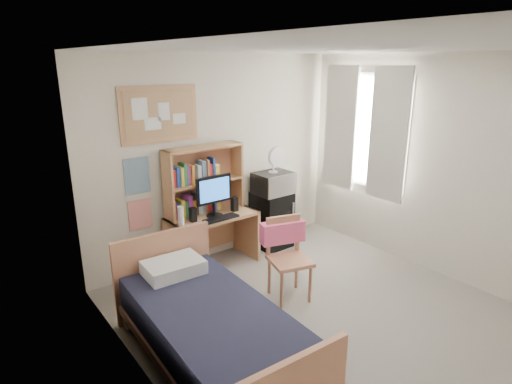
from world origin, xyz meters
TOP-DOWN VIEW (x-y plane):
  - floor at (0.00, 0.00)m, footprint 3.60×4.20m
  - ceiling at (0.00, 0.00)m, footprint 3.60×4.20m
  - wall_back at (0.00, 2.10)m, footprint 3.60×0.04m
  - wall_left at (-1.80, 0.00)m, footprint 0.04×4.20m
  - wall_right at (1.80, 0.00)m, footprint 0.04×4.20m
  - window_unit at (1.75, 1.20)m, footprint 0.10×1.40m
  - curtain_left at (1.72, 0.80)m, footprint 0.04×0.55m
  - curtain_right at (1.72, 1.60)m, footprint 0.04×0.55m
  - bulletin_board at (-0.78, 2.08)m, footprint 0.94×0.03m
  - poster_wave at (-1.10, 2.09)m, footprint 0.30×0.01m
  - poster_japan at (-1.10, 2.09)m, footprint 0.28×0.01m
  - desk at (-0.30, 1.80)m, footprint 1.11×0.58m
  - desk_chair at (-0.05, 0.63)m, footprint 0.56×0.56m
  - mini_fridge at (0.68, 1.84)m, footprint 0.47×0.47m
  - bed at (-1.28, 0.21)m, footprint 1.06×2.00m
  - hutch at (-0.30, 1.95)m, footprint 1.02×0.28m
  - monitor at (-0.30, 1.74)m, footprint 0.47×0.05m
  - keyboard at (-0.30, 1.60)m, footprint 0.45×0.15m
  - speaker_left at (-0.60, 1.73)m, footprint 0.07×0.07m
  - speaker_right at (0.00, 1.75)m, footprint 0.08×0.08m
  - water_bottle at (-0.78, 1.69)m, footprint 0.07×0.07m
  - hoodie at (0.01, 0.83)m, footprint 0.52×0.28m
  - microwave at (0.68, 1.82)m, footprint 0.51×0.39m
  - desk_fan at (0.68, 1.82)m, footprint 0.26×0.26m
  - pillow at (-1.25, 0.96)m, footprint 0.56×0.40m

SIDE VIEW (x-z plane):
  - floor at x=0.00m, z-range -0.02..0.00m
  - bed at x=-1.28m, z-range 0.00..0.54m
  - desk at x=-0.30m, z-range 0.00..0.69m
  - mini_fridge at x=0.68m, z-range 0.00..0.78m
  - desk_chair at x=-0.05m, z-range 0.00..0.90m
  - pillow at x=-1.25m, z-range 0.54..0.67m
  - keyboard at x=-0.30m, z-range 0.69..0.71m
  - hoodie at x=0.01m, z-range 0.58..0.82m
  - speaker_left at x=-0.60m, z-range 0.69..0.86m
  - speaker_right at x=0.00m, z-range 0.69..0.87m
  - poster_japan at x=-1.10m, z-range 0.60..0.96m
  - water_bottle at x=-0.78m, z-range 0.69..0.92m
  - microwave at x=0.68m, z-range 0.78..1.07m
  - monitor at x=-0.30m, z-range 0.69..1.19m
  - hutch at x=-0.30m, z-range 0.69..1.52m
  - desk_fan at x=0.68m, z-range 1.07..1.39m
  - poster_wave at x=-1.10m, z-range 1.04..1.46m
  - wall_back at x=0.00m, z-range 0.00..2.60m
  - wall_left at x=-1.80m, z-range 0.00..2.60m
  - wall_right at x=1.80m, z-range 0.00..2.60m
  - window_unit at x=1.75m, z-range 0.75..2.45m
  - curtain_left at x=1.72m, z-range 0.75..2.45m
  - curtain_right at x=1.72m, z-range 0.75..2.45m
  - bulletin_board at x=-0.78m, z-range 1.60..2.24m
  - ceiling at x=0.00m, z-range 2.59..2.61m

